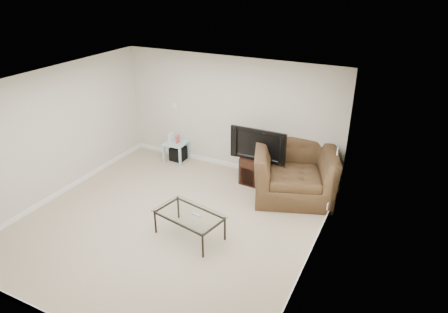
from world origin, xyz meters
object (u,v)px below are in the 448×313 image
at_px(tv_stand, 259,171).
at_px(subwoofer, 178,154).
at_px(side_table, 177,151).
at_px(coffee_table, 190,225).
at_px(recliner, 295,165).
at_px(television, 260,143).

height_order(tv_stand, subwoofer, tv_stand).
height_order(side_table, coffee_table, side_table).
bearing_deg(tv_stand, subwoofer, 178.32).
relative_size(subwoofer, recliner, 0.20).
relative_size(side_table, subwoofer, 1.54).
height_order(television, coffee_table, television).
bearing_deg(coffee_table, subwoofer, 125.81).
relative_size(tv_stand, television, 0.66).
relative_size(subwoofer, coffee_table, 0.27).
xyz_separation_m(tv_stand, side_table, (-2.15, 0.20, -0.07)).
bearing_deg(recliner, television, 151.20).
distance_m(subwoofer, coffee_table, 3.00).
bearing_deg(side_table, subwoofer, 35.84).
relative_size(tv_stand, coffee_table, 0.63).
relative_size(television, coffee_table, 0.95).
bearing_deg(recliner, subwoofer, 152.98).
bearing_deg(side_table, coffee_table, -53.53).
relative_size(recliner, coffee_table, 1.36).
height_order(subwoofer, recliner, recliner).
xyz_separation_m(side_table, recliner, (2.93, -0.35, 0.44)).
distance_m(tv_stand, side_table, 2.16).
xyz_separation_m(tv_stand, recliner, (0.78, -0.15, 0.37)).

